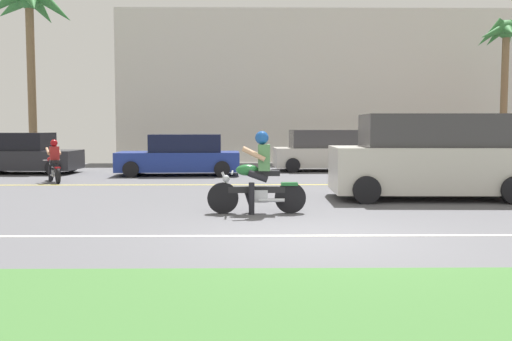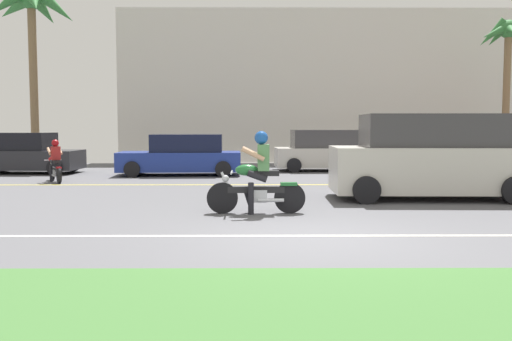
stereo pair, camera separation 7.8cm
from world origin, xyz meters
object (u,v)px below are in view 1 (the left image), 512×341
at_px(suv_nearby, 430,158).
at_px(motorcyclist_distant, 54,164).
at_px(motorcyclist, 258,179).
at_px(parked_car_0, 24,154).
at_px(parked_car_2, 327,152).
at_px(palm_tree_1, 29,13).
at_px(parked_car_1, 181,156).
at_px(palm_tree_0, 506,43).

distance_m(suv_nearby, motorcyclist_distant, 11.42).
relative_size(motorcyclist, parked_car_0, 0.50).
xyz_separation_m(parked_car_2, palm_tree_1, (-12.80, 2.91, 5.97)).
bearing_deg(motorcyclist_distant, parked_car_1, 33.97).
bearing_deg(palm_tree_0, palm_tree_1, 178.70).
xyz_separation_m(palm_tree_0, palm_tree_1, (-20.91, 0.47, 1.31)).
relative_size(suv_nearby, motorcyclist_distant, 3.40).
bearing_deg(motorcyclist, parked_car_2, 75.01).
height_order(suv_nearby, palm_tree_1, palm_tree_1).
distance_m(suv_nearby, palm_tree_0, 13.82).
distance_m(parked_car_2, palm_tree_1, 14.42).
height_order(parked_car_0, palm_tree_1, palm_tree_1).
bearing_deg(suv_nearby, palm_tree_0, 58.61).
distance_m(suv_nearby, parked_car_2, 8.84).
xyz_separation_m(parked_car_1, palm_tree_1, (-7.20, 4.93, 6.03)).
relative_size(parked_car_0, motorcyclist_distant, 2.77).
bearing_deg(palm_tree_0, parked_car_1, -161.99).
height_order(motorcyclist, motorcyclist_distant, motorcyclist).
xyz_separation_m(parked_car_0, parked_car_2, (11.61, 1.17, 0.04)).
xyz_separation_m(motorcyclist, palm_tree_0, (11.06, 13.47, 4.70)).
relative_size(parked_car_0, parked_car_2, 0.89).
distance_m(parked_car_0, parked_car_2, 11.67).
bearing_deg(palm_tree_0, motorcyclist, -129.38).
height_order(suv_nearby, palm_tree_0, palm_tree_0).
height_order(suv_nearby, parked_car_2, suv_nearby).
height_order(motorcyclist, palm_tree_0, palm_tree_0).
bearing_deg(motorcyclist, parked_car_0, 131.27).
distance_m(parked_car_0, parked_car_1, 6.06).
height_order(parked_car_2, motorcyclist_distant, parked_car_2).
relative_size(parked_car_1, palm_tree_1, 0.55).
bearing_deg(parked_car_2, parked_car_1, -160.18).
bearing_deg(palm_tree_1, motorcyclist_distant, -64.89).
relative_size(palm_tree_1, motorcyclist_distant, 5.62).
bearing_deg(parked_car_0, palm_tree_1, 106.26).
bearing_deg(suv_nearby, palm_tree_1, 140.39).
bearing_deg(palm_tree_1, motorcyclist, -54.78).
distance_m(parked_car_1, palm_tree_1, 10.60).
relative_size(suv_nearby, palm_tree_1, 0.60).
height_order(parked_car_1, motorcyclist_distant, parked_car_1).
bearing_deg(parked_car_0, motorcyclist_distant, -55.59).
bearing_deg(parked_car_0, parked_car_1, -8.02).
relative_size(motorcyclist, palm_tree_1, 0.25).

